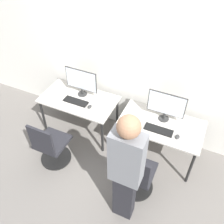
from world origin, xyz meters
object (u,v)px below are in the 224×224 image
(keyboard_left, at_px, (76,101))
(monitor_right, at_px, (166,105))
(mouse_right, at_px, (177,137))
(mouse_left, at_px, (90,107))
(office_chair_left, at_px, (51,147))
(keyboard_right, at_px, (159,130))
(person_right, at_px, (126,170))
(monitor_left, at_px, (81,81))
(office_chair_right, at_px, (137,176))

(keyboard_left, distance_m, monitor_right, 1.42)
(keyboard_left, xyz_separation_m, mouse_right, (1.65, -0.07, 0.01))
(keyboard_left, height_order, mouse_left, mouse_left)
(office_chair_left, bearing_deg, monitor_right, 32.85)
(mouse_right, bearing_deg, mouse_left, 178.23)
(keyboard_left, height_order, keyboard_right, same)
(person_right, bearing_deg, monitor_left, 135.76)
(office_chair_left, distance_m, keyboard_right, 1.62)
(monitor_left, relative_size, monitor_right, 1.00)
(keyboard_right, bearing_deg, office_chair_left, -155.00)
(keyboard_left, bearing_deg, mouse_left, -5.55)
(monitor_left, relative_size, office_chair_left, 0.62)
(keyboard_right, relative_size, office_chair_right, 0.47)
(keyboard_left, bearing_deg, monitor_left, 90.00)
(person_right, bearing_deg, mouse_left, 135.33)
(monitor_left, bearing_deg, office_chair_right, -33.80)
(mouse_right, relative_size, office_chair_right, 0.10)
(office_chair_right, bearing_deg, mouse_right, 58.94)
(office_chair_left, distance_m, office_chair_right, 1.35)
(monitor_left, height_order, monitor_right, same)
(mouse_right, bearing_deg, office_chair_right, -121.06)
(keyboard_right, distance_m, person_right, 1.02)
(keyboard_right, bearing_deg, keyboard_left, 178.08)
(monitor_left, distance_m, monitor_right, 1.38)
(mouse_left, distance_m, mouse_right, 1.39)
(office_chair_right, bearing_deg, office_chair_left, -177.48)
(person_right, bearing_deg, keyboard_left, 141.22)
(monitor_left, relative_size, person_right, 0.31)
(office_chair_left, bearing_deg, person_right, -13.08)
(mouse_right, xyz_separation_m, office_chair_right, (-0.35, -0.58, -0.37))
(monitor_right, xyz_separation_m, office_chair_right, (-0.08, -0.86, -0.61))
(monitor_left, xyz_separation_m, office_chair_left, (-0.05, -0.93, -0.61))
(mouse_left, height_order, office_chair_right, office_chair_right)
(mouse_left, distance_m, office_chair_right, 1.27)
(monitor_left, relative_size, keyboard_right, 1.34)
(keyboard_left, relative_size, office_chair_left, 0.47)
(monitor_right, bearing_deg, monitor_left, 179.75)
(monitor_right, xyz_separation_m, keyboard_right, (0.00, -0.26, -0.25))
(person_right, bearing_deg, office_chair_left, 166.92)
(monitor_left, xyz_separation_m, person_right, (1.27, -1.24, 0.02))
(office_chair_left, xyz_separation_m, monitor_right, (1.43, 0.92, 0.61))
(mouse_left, relative_size, mouse_right, 1.00)
(keyboard_right, bearing_deg, person_right, -96.41)
(keyboard_right, distance_m, mouse_right, 0.27)
(mouse_left, height_order, person_right, person_right)
(mouse_left, height_order, keyboard_right, mouse_left)
(mouse_left, relative_size, keyboard_right, 0.22)
(keyboard_right, bearing_deg, mouse_left, 178.95)
(mouse_left, height_order, monitor_right, monitor_right)
(monitor_left, xyz_separation_m, mouse_left, (0.26, -0.24, -0.25))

